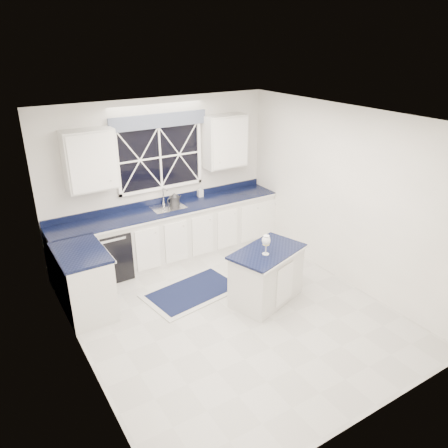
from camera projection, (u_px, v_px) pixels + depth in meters
ground at (232, 313)px, 6.14m from camera, size 4.50×4.50×0.00m
back_wall at (160, 180)px, 7.35m from camera, size 4.00×0.10×2.70m
base_cabinets at (157, 243)px, 7.19m from camera, size 3.99×1.60×0.90m
countertop at (169, 209)px, 7.29m from camera, size 3.98×0.64×0.04m
dishwasher at (108, 252)px, 6.96m from camera, size 0.60×0.58×0.82m
window at (160, 153)px, 7.12m from camera, size 1.65×0.09×1.26m
upper_cabinets at (163, 150)px, 7.00m from camera, size 3.10×0.34×0.90m
faucet at (164, 196)px, 7.37m from camera, size 0.05×0.20×0.30m
island at (266, 275)px, 6.30m from camera, size 1.23×0.95×0.81m
rug at (193, 291)px, 6.65m from camera, size 1.55×1.08×0.02m
kettle at (174, 199)px, 7.41m from camera, size 0.28×0.19×0.20m
wine_glass at (266, 241)px, 5.96m from camera, size 0.12×0.12×0.28m
soap_bottle at (200, 191)px, 7.76m from camera, size 0.10×0.10×0.20m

